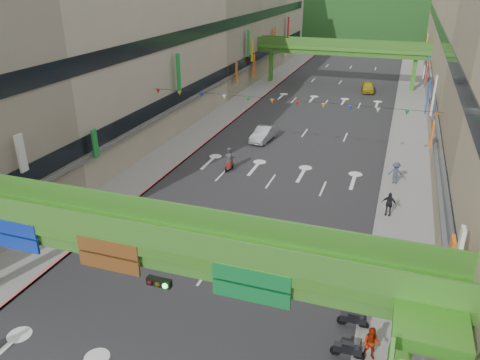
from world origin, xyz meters
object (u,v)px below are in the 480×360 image
car_silver (264,134)px  car_yellow (368,87)px  scooter_rider_mid (285,255)px  pedestrian_red (371,346)px  overpass_near (164,260)px

car_silver → car_yellow: (8.39, 26.44, 0.00)m
scooter_rider_mid → pedestrian_red: (5.45, -5.52, -0.32)m
scooter_rider_mid → car_yellow: bearing=89.5°
scooter_rider_mid → pedestrian_red: size_ratio=1.32×
pedestrian_red → car_yellow: bearing=101.5°
scooter_rider_mid → car_silver: 23.88m
scooter_rider_mid → pedestrian_red: scooter_rider_mid is taller
overpass_near → scooter_rider_mid: size_ratio=12.62×
overpass_near → car_yellow: 57.40m
scooter_rider_mid → car_silver: (-7.94, 22.52, -0.41)m
overpass_near → car_silver: overpass_near is taller
scooter_rider_mid → overpass_near: bearing=-112.8°
car_silver → car_yellow: bearing=78.2°
overpass_near → car_yellow: (3.86, 57.09, -4.46)m
overpass_near → scooter_rider_mid: overpass_near is taller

